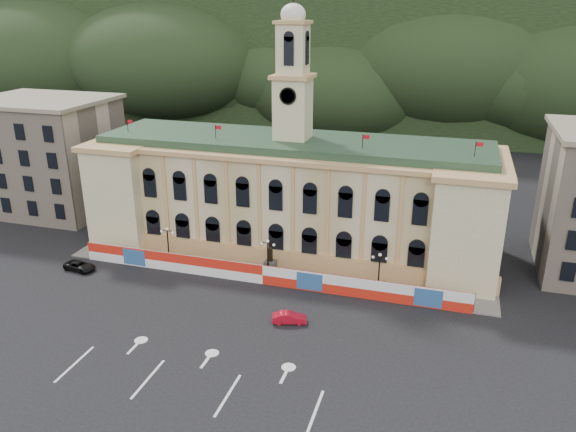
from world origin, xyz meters
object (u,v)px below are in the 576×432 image
(statue, at_px, (271,265))
(lamp_center, at_px, (268,255))
(red_sedan, at_px, (289,318))
(black_suv, at_px, (80,266))

(statue, relative_size, lamp_center, 0.72)
(red_sedan, relative_size, black_suv, 0.88)
(black_suv, bearing_deg, red_sedan, -91.13)
(lamp_center, bearing_deg, red_sedan, -59.51)
(statue, distance_m, red_sedan, 12.24)
(statue, height_order, lamp_center, lamp_center)
(black_suv, bearing_deg, statue, -68.00)
(lamp_center, relative_size, red_sedan, 1.29)
(statue, height_order, red_sedan, statue)
(statue, xyz_separation_m, lamp_center, (0.00, -1.00, 1.89))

